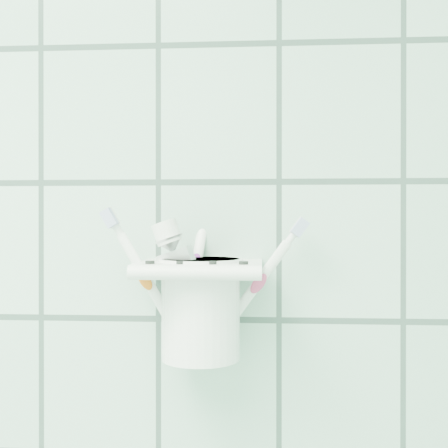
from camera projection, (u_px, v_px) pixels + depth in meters
name	position (u px, v px, depth m)	size (l,w,h in m)	color
holder_bracket	(200.00, 270.00, 0.63)	(0.14, 0.11, 0.04)	white
cup	(201.00, 305.00, 0.63)	(0.10, 0.10, 0.11)	white
toothbrush_pink	(188.00, 269.00, 0.62)	(0.09, 0.02, 0.18)	white
toothbrush_blue	(182.00, 263.00, 0.62)	(0.03, 0.08, 0.19)	white
toothbrush_orange	(210.00, 268.00, 0.64)	(0.10, 0.02, 0.17)	white
toothpaste_tube	(208.00, 274.00, 0.62)	(0.08, 0.04, 0.17)	silver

